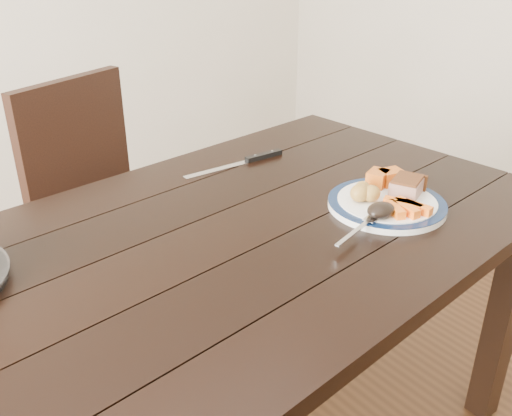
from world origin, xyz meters
TOP-DOWN VIEW (x-y plane):
  - dining_table at (-0.00, 0.00)m, footprint 1.68×1.05m
  - chair_far at (0.03, 0.73)m, footprint 0.54×0.54m
  - dinner_plate at (0.39, -0.13)m, footprint 0.28×0.28m
  - plate_rim at (0.39, -0.13)m, footprint 0.28×0.28m
  - pork_slice at (0.45, -0.14)m, footprint 0.10×0.09m
  - roasted_potatoes at (0.35, -0.10)m, footprint 0.08×0.08m
  - carrot_batons at (0.38, -0.19)m, footprint 0.09×0.11m
  - pumpkin_wedges at (0.45, -0.07)m, footprint 0.10×0.07m
  - dark_mushroom at (0.31, -0.18)m, footprint 0.07×0.05m
  - fork at (0.24, -0.19)m, footprint 0.18×0.06m
  - carving_knife at (0.32, 0.30)m, footprint 0.32×0.04m

SIDE VIEW (x-z plane):
  - chair_far at x=0.03m, z-range 0.06..0.99m
  - dining_table at x=0.00m, z-range 0.28..1.03m
  - carving_knife at x=0.32m, z-range 0.75..0.76m
  - dinner_plate at x=0.39m, z-range 0.75..0.77m
  - plate_rim at x=0.39m, z-range 0.75..0.78m
  - fork at x=0.24m, z-range 0.77..0.77m
  - carrot_batons at x=0.38m, z-range 0.77..0.79m
  - dark_mushroom at x=0.31m, z-range 0.77..0.80m
  - pork_slice at x=0.45m, z-range 0.77..0.81m
  - pumpkin_wedges at x=0.45m, z-range 0.77..0.81m
  - roasted_potatoes at x=0.35m, z-range 0.77..0.81m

